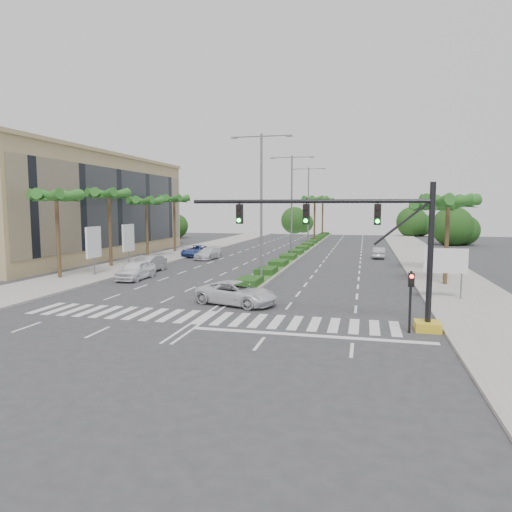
{
  "coord_description": "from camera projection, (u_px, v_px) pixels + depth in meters",
  "views": [
    {
      "loc": [
        8.42,
        -23.08,
        5.97
      ],
      "look_at": [
        1.88,
        4.25,
        3.0
      ],
      "focal_mm": 32.0,
      "sensor_mm": 36.0,
      "label": 1
    }
  ],
  "objects": [
    {
      "name": "billboard_near",
      "position": [
        93.0,
        243.0,
        39.55
      ],
      "size": [
        0.18,
        2.1,
        4.35
      ],
      "color": "slate",
      "rests_on": "ground"
    },
    {
      "name": "direction_sign",
      "position": [
        445.0,
        263.0,
        29.25
      ],
      "size": [
        2.7,
        0.11,
        3.4
      ],
      "color": "slate",
      "rests_on": "ground"
    },
    {
      "name": "car_crossing",
      "position": [
        236.0,
        293.0,
        28.21
      ],
      "size": [
        5.67,
        3.81,
        1.44
      ],
      "primitive_type": "imported",
      "rotation": [
        0.0,
        0.0,
        1.27
      ],
      "color": "silver",
      "rests_on": "ground"
    },
    {
      "name": "streetlight_mid",
      "position": [
        292.0,
        201.0,
        53.2
      ],
      "size": [
        5.1,
        0.25,
        12.0
      ],
      "color": "slate",
      "rests_on": "ground"
    },
    {
      "name": "palm_median_b",
      "position": [
        323.0,
        202.0,
        91.85
      ],
      "size": [
        4.57,
        4.68,
        8.05
      ],
      "color": "brown",
      "rests_on": "ground"
    },
    {
      "name": "car_parked_b",
      "position": [
        147.0,
        264.0,
        42.34
      ],
      "size": [
        1.93,
        4.81,
        1.56
      ],
      "primitive_type": "imported",
      "rotation": [
        0.0,
        0.0,
        -0.06
      ],
      "color": "#A7A6AB",
      "rests_on": "ground"
    },
    {
      "name": "palm_left_near",
      "position": [
        56.0,
        199.0,
        37.69
      ],
      "size": [
        4.57,
        4.68,
        7.55
      ],
      "color": "brown",
      "rests_on": "ground"
    },
    {
      "name": "palm_right_far",
      "position": [
        433.0,
        208.0,
        42.2
      ],
      "size": [
        4.57,
        4.68,
        6.75
      ],
      "color": "brown",
      "rests_on": "ground"
    },
    {
      "name": "median_grass",
      "position": [
        307.0,
        246.0,
        68.4
      ],
      "size": [
        1.8,
        75.0,
        0.04
      ],
      "primitive_type": "cube",
      "color": "#36561D",
      "rests_on": "median"
    },
    {
      "name": "footpath_right",
      "position": [
        442.0,
        274.0,
        40.72
      ],
      "size": [
        6.0,
        120.0,
        0.15
      ],
      "primitive_type": "cube",
      "color": "gray",
      "rests_on": "ground"
    },
    {
      "name": "ground",
      "position": [
        205.0,
        318.0,
        24.9
      ],
      "size": [
        160.0,
        160.0,
        0.0
      ],
      "primitive_type": "plane",
      "color": "#333335",
      "rests_on": "ground"
    },
    {
      "name": "pedestrian_signal",
      "position": [
        411.0,
        291.0,
        21.58
      ],
      "size": [
        0.28,
        0.36,
        3.0
      ],
      "color": "black",
      "rests_on": "ground"
    },
    {
      "name": "billboard_far",
      "position": [
        128.0,
        238.0,
        45.35
      ],
      "size": [
        0.18,
        2.1,
        4.35
      ],
      "color": "slate",
      "rests_on": "ground"
    },
    {
      "name": "footpath_left",
      "position": [
        133.0,
        264.0,
        47.75
      ],
      "size": [
        6.0,
        120.0,
        0.15
      ],
      "primitive_type": "cube",
      "color": "gray",
      "rests_on": "ground"
    },
    {
      "name": "car_right",
      "position": [
        379.0,
        253.0,
        54.18
      ],
      "size": [
        1.59,
        4.0,
        1.3
      ],
      "primitive_type": "imported",
      "rotation": [
        0.0,
        0.0,
        3.09
      ],
      "color": "silver",
      "rests_on": "ground"
    },
    {
      "name": "building",
      "position": [
        75.0,
        208.0,
        55.43
      ],
      "size": [
        12.0,
        36.0,
        12.0
      ],
      "primitive_type": "cube",
      "color": "tan",
      "rests_on": "ground"
    },
    {
      "name": "palm_median_a",
      "position": [
        315.0,
        201.0,
        77.34
      ],
      "size": [
        4.57,
        4.68,
        8.05
      ],
      "color": "brown",
      "rests_on": "ground"
    },
    {
      "name": "palm_left_mid",
      "position": [
        109.0,
        197.0,
        45.38
      ],
      "size": [
        4.57,
        4.68,
        7.95
      ],
      "color": "brown",
      "rests_on": "ground"
    },
    {
      "name": "palm_right_near",
      "position": [
        448.0,
        205.0,
        34.43
      ],
      "size": [
        4.57,
        4.68,
        7.05
      ],
      "color": "brown",
      "rests_on": "ground"
    },
    {
      "name": "car_parked_d",
      "position": [
        208.0,
        253.0,
        53.27
      ],
      "size": [
        2.44,
        4.88,
        1.36
      ],
      "primitive_type": "imported",
      "rotation": [
        0.0,
        0.0,
        -0.12
      ],
      "color": "silver",
      "rests_on": "ground"
    },
    {
      "name": "streetlight_near",
      "position": [
        261.0,
        198.0,
        37.73
      ],
      "size": [
        5.1,
        0.25,
        12.0
      ],
      "color": "slate",
      "rests_on": "ground"
    },
    {
      "name": "palm_left_far",
      "position": [
        146.0,
        203.0,
        53.18
      ],
      "size": [
        4.57,
        4.68,
        7.35
      ],
      "color": "brown",
      "rests_on": "ground"
    },
    {
      "name": "car_parked_c",
      "position": [
        196.0,
        251.0,
        56.21
      ],
      "size": [
        2.77,
        5.18,
        1.38
      ],
      "primitive_type": "imported",
      "rotation": [
        0.0,
        0.0,
        -0.1
      ],
      "color": "#314897",
      "rests_on": "ground"
    },
    {
      "name": "palm_left_end",
      "position": [
        174.0,
        201.0,
        60.88
      ],
      "size": [
        4.57,
        4.68,
        7.75
      ],
      "color": "brown",
      "rests_on": "ground"
    },
    {
      "name": "signal_gantry",
      "position": [
        382.0,
        259.0,
        22.39
      ],
      "size": [
        12.6,
        1.2,
        7.2
      ],
      "color": "gold",
      "rests_on": "ground"
    },
    {
      "name": "car_parked_a",
      "position": [
        136.0,
        270.0,
        38.11
      ],
      "size": [
        1.97,
        4.7,
        1.59
      ],
      "primitive_type": "imported",
      "rotation": [
        0.0,
        0.0,
        0.02
      ],
      "color": "white",
      "rests_on": "ground"
    },
    {
      "name": "median",
      "position": [
        307.0,
        247.0,
        68.41
      ],
      "size": [
        2.2,
        75.0,
        0.2
      ],
      "primitive_type": "cube",
      "color": "gray",
      "rests_on": "ground"
    },
    {
      "name": "streetlight_far",
      "position": [
        308.0,
        202.0,
        68.67
      ],
      "size": [
        5.1,
        0.25,
        12.0
      ],
      "color": "slate",
      "rests_on": "ground"
    }
  ]
}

